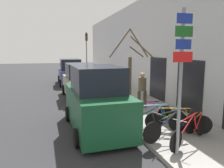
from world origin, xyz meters
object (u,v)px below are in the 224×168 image
object	(u,v)px
parked_car_0	(96,102)
parked_car_1	(80,82)
bicycle_5	(147,114)
street_tree	(131,76)
bicycle_1	(173,126)
bicycle_2	(178,122)
traffic_light	(87,50)
bicycle_4	(155,117)
bicycle_0	(190,131)
signpost	(181,75)
bicycle_3	(152,120)
parked_car_2	(70,73)
pedestrian_near	(142,87)

from	to	relation	value
parked_car_0	parked_car_1	xyz separation A→B (m)	(0.17, 5.96, -0.11)
bicycle_5	street_tree	distance (m)	2.09
bicycle_1	street_tree	xyz separation A→B (m)	(-0.29, 3.22, 1.33)
bicycle_2	traffic_light	size ratio (longest dim) A/B	0.46
bicycle_4	parked_car_0	bearing A→B (deg)	85.67
bicycle_0	parked_car_0	bearing A→B (deg)	16.95
bicycle_4	traffic_light	bearing A→B (deg)	17.92
signpost	bicycle_2	bearing A→B (deg)	57.57
parked_car_0	traffic_light	bearing A→B (deg)	80.91
parked_car_1	bicycle_3	bearing A→B (deg)	-78.43
bicycle_2	parked_car_0	distance (m)	3.06
traffic_light	parked_car_2	bearing A→B (deg)	-172.79
signpost	street_tree	world-z (taller)	signpost
bicycle_5	pedestrian_near	bearing A→B (deg)	-23.25
signpost	street_tree	size ratio (longest dim) A/B	1.03
bicycle_4	pedestrian_near	size ratio (longest dim) A/B	1.23
parked_car_0	parked_car_2	xyz separation A→B (m)	(0.07, 11.79, -0.09)
parked_car_2	bicycle_2	bearing A→B (deg)	-79.28
bicycle_0	bicycle_2	size ratio (longest dim) A/B	1.03
bicycle_4	bicycle_2	bearing A→B (deg)	-125.31
parked_car_2	bicycle_5	bearing A→B (deg)	-81.08
pedestrian_near	bicycle_1	bearing A→B (deg)	-88.43
bicycle_1	bicycle_2	world-z (taller)	bicycle_1
bicycle_0	pedestrian_near	world-z (taller)	pedestrian_near
bicycle_5	parked_car_1	bearing A→B (deg)	11.85
pedestrian_near	street_tree	bearing A→B (deg)	-130.91
street_tree	signpost	bearing A→B (deg)	-92.56
bicycle_3	parked_car_0	world-z (taller)	parked_car_0
bicycle_4	pedestrian_near	xyz separation A→B (m)	(0.69, 2.83, 0.64)
signpost	bicycle_5	world-z (taller)	signpost
parked_car_1	street_tree	world-z (taller)	street_tree
bicycle_4	parked_car_2	world-z (taller)	parked_car_2
bicycle_4	parked_car_1	world-z (taller)	parked_car_1
bicycle_3	signpost	bearing A→B (deg)	-162.01
bicycle_3	parked_car_0	xyz separation A→B (m)	(-1.81, 1.09, 0.55)
bicycle_2	parked_car_1	size ratio (longest dim) A/B	0.48
pedestrian_near	traffic_light	xyz separation A→B (m)	(-1.18, 9.93, 1.85)
bicycle_2	parked_car_0	world-z (taller)	parked_car_0
parked_car_2	parked_car_1	bearing A→B (deg)	-89.33
bicycle_0	pedestrian_near	bearing A→B (deg)	-33.49
signpost	traffic_light	bearing A→B (deg)	90.34
bicycle_2	parked_car_0	xyz separation A→B (m)	(-2.64, 1.43, 0.57)
parked_car_0	traffic_light	world-z (taller)	traffic_light
bicycle_5	street_tree	world-z (taller)	street_tree
bicycle_1	bicycle_4	bearing A→B (deg)	-9.26
parked_car_0	bicycle_1	bearing A→B (deg)	-42.32
parked_car_0	signpost	bearing A→B (deg)	-61.19
pedestrian_near	bicycle_3	bearing A→B (deg)	-96.84
bicycle_1	bicycle_2	bearing A→B (deg)	-58.93
bicycle_3	bicycle_5	size ratio (longest dim) A/B	1.06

